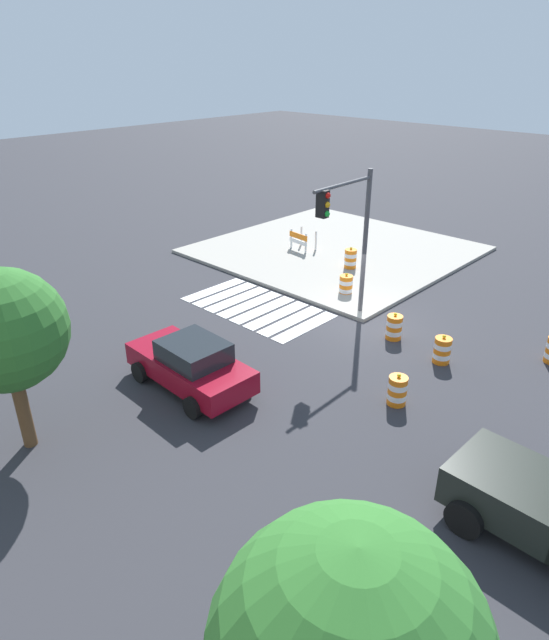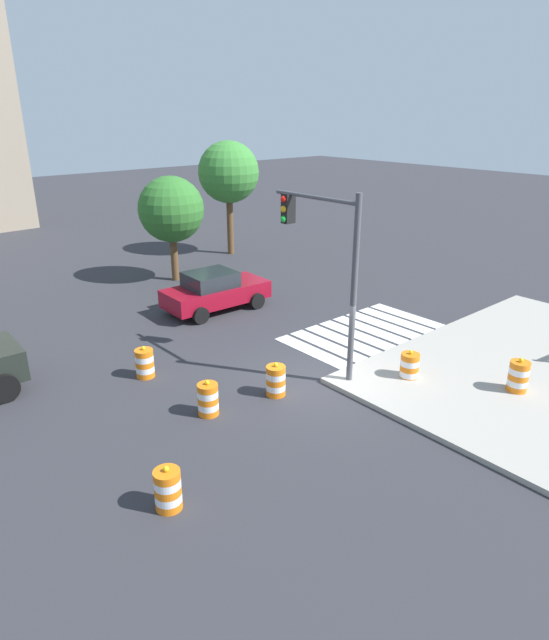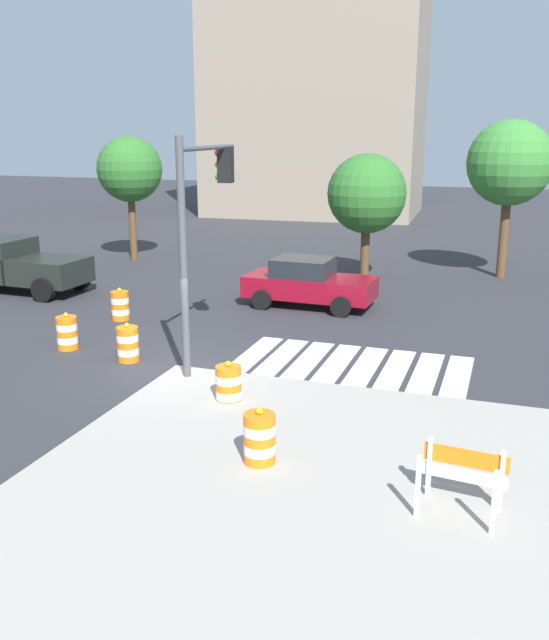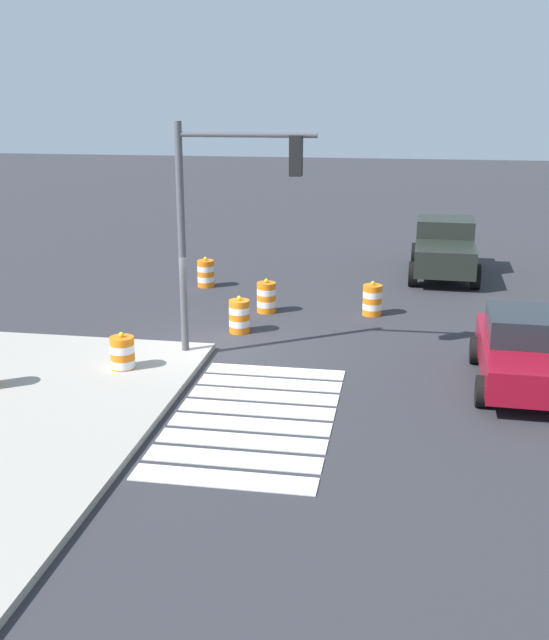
{
  "view_description": "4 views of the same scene",
  "coord_description": "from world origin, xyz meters",
  "px_view_note": "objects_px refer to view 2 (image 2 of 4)",
  "views": [
    {
      "loc": [
        -10.54,
        16.11,
        9.35
      ],
      "look_at": [
        1.77,
        3.08,
        0.62
      ],
      "focal_mm": 31.0,
      "sensor_mm": 36.0,
      "label": 1
    },
    {
      "loc": [
        -10.56,
        -10.23,
        7.72
      ],
      "look_at": [
        -0.24,
        1.86,
        1.53
      ],
      "focal_mm": 30.58,
      "sensor_mm": 36.0,
      "label": 2
    },
    {
      "loc": [
        7.6,
        -14.64,
        5.79
      ],
      "look_at": [
        1.58,
        2.92,
        0.69
      ],
      "focal_mm": 39.2,
      "sensor_mm": 36.0,
      "label": 3
    },
    {
      "loc": [
        17.85,
        4.6,
        6.26
      ],
      "look_at": [
        0.11,
        1.55,
        0.88
      ],
      "focal_mm": 42.8,
      "sensor_mm": 36.0,
      "label": 4
    }
  ],
  "objects_px": {
    "traffic_barrel_far_curb": "(276,381)",
    "traffic_barrel_on_sidewalk": "(518,376)",
    "sports_car": "(215,291)",
    "street_tree_streetside_far": "(229,173)",
    "street_tree_streetside_near": "(171,210)",
    "traffic_barrel_near_corner": "(145,363)",
    "traffic_barrel_crosswalk_end": "(208,399)",
    "traffic_barrel_median_near": "(409,367)",
    "traffic_light_pole": "(325,250)",
    "traffic_barrel_median_far": "(168,490)"
  },
  "relations": [
    {
      "from": "traffic_barrel_near_corner",
      "to": "street_tree_streetside_near",
      "type": "distance_m",
      "value": 10.62
    },
    {
      "from": "traffic_barrel_crosswalk_end",
      "to": "traffic_light_pole",
      "type": "relative_size",
      "value": 0.19
    },
    {
      "from": "traffic_barrel_near_corner",
      "to": "street_tree_streetside_near",
      "type": "relative_size",
      "value": 0.21
    },
    {
      "from": "traffic_barrel_median_far",
      "to": "traffic_barrel_near_corner",
      "type": "bearing_deg",
      "value": 66.34
    },
    {
      "from": "traffic_barrel_crosswalk_end",
      "to": "street_tree_streetside_near",
      "type": "relative_size",
      "value": 0.21
    },
    {
      "from": "traffic_light_pole",
      "to": "street_tree_streetside_near",
      "type": "height_order",
      "value": "traffic_light_pole"
    },
    {
      "from": "traffic_barrel_median_far",
      "to": "traffic_light_pole",
      "type": "xyz_separation_m",
      "value": [
        6.86,
        2.42,
        3.46
      ]
    },
    {
      "from": "traffic_barrel_crosswalk_end",
      "to": "traffic_light_pole",
      "type": "xyz_separation_m",
      "value": [
        4.15,
        -0.14,
        3.46
      ]
    },
    {
      "from": "traffic_barrel_on_sidewalk",
      "to": "street_tree_streetside_near",
      "type": "xyz_separation_m",
      "value": [
        -1.56,
        16.23,
        2.76
      ]
    },
    {
      "from": "sports_car",
      "to": "traffic_barrel_near_corner",
      "type": "bearing_deg",
      "value": -145.0
    },
    {
      "from": "traffic_barrel_median_far",
      "to": "street_tree_streetside_far",
      "type": "height_order",
      "value": "street_tree_streetside_far"
    },
    {
      "from": "traffic_barrel_crosswalk_end",
      "to": "traffic_barrel_near_corner",
      "type": "bearing_deg",
      "value": 94.18
    },
    {
      "from": "sports_car",
      "to": "traffic_barrel_median_near",
      "type": "bearing_deg",
      "value": -84.62
    },
    {
      "from": "traffic_barrel_median_near",
      "to": "traffic_barrel_on_sidewalk",
      "type": "bearing_deg",
      "value": -57.15
    },
    {
      "from": "traffic_barrel_near_corner",
      "to": "traffic_barrel_crosswalk_end",
      "type": "height_order",
      "value": "same"
    },
    {
      "from": "traffic_barrel_median_near",
      "to": "street_tree_streetside_near",
      "type": "bearing_deg",
      "value": 89.65
    },
    {
      "from": "traffic_barrel_far_curb",
      "to": "street_tree_streetside_far",
      "type": "height_order",
      "value": "street_tree_streetside_far"
    },
    {
      "from": "traffic_barrel_near_corner",
      "to": "sports_car",
      "type": "bearing_deg",
      "value": 35.0
    },
    {
      "from": "traffic_barrel_median_near",
      "to": "traffic_barrel_far_curb",
      "type": "bearing_deg",
      "value": 151.46
    },
    {
      "from": "traffic_barrel_on_sidewalk",
      "to": "sports_car",
      "type": "bearing_deg",
      "value": 102.17
    },
    {
      "from": "traffic_barrel_median_near",
      "to": "street_tree_streetside_near",
      "type": "xyz_separation_m",
      "value": [
        0.08,
        13.69,
        2.91
      ]
    },
    {
      "from": "traffic_barrel_near_corner",
      "to": "street_tree_streetside_near",
      "type": "xyz_separation_m",
      "value": [
        6.01,
        8.26,
        2.91
      ]
    },
    {
      "from": "traffic_barrel_crosswalk_end",
      "to": "traffic_barrel_median_near",
      "type": "height_order",
      "value": "same"
    },
    {
      "from": "traffic_barrel_near_corner",
      "to": "traffic_light_pole",
      "type": "distance_m",
      "value": 6.45
    },
    {
      "from": "street_tree_streetside_near",
      "to": "traffic_barrel_on_sidewalk",
      "type": "bearing_deg",
      "value": -84.52
    },
    {
      "from": "traffic_barrel_far_curb",
      "to": "traffic_light_pole",
      "type": "relative_size",
      "value": 0.19
    },
    {
      "from": "sports_car",
      "to": "street_tree_streetside_far",
      "type": "relative_size",
      "value": 0.71
    },
    {
      "from": "traffic_barrel_near_corner",
      "to": "traffic_barrel_on_sidewalk",
      "type": "height_order",
      "value": "traffic_barrel_on_sidewalk"
    },
    {
      "from": "traffic_barrel_near_corner",
      "to": "street_tree_streetside_far",
      "type": "height_order",
      "value": "street_tree_streetside_far"
    },
    {
      "from": "traffic_barrel_near_corner",
      "to": "traffic_barrel_on_sidewalk",
      "type": "bearing_deg",
      "value": -46.53
    },
    {
      "from": "traffic_barrel_far_curb",
      "to": "street_tree_streetside_near",
      "type": "relative_size",
      "value": 0.21
    },
    {
      "from": "traffic_barrel_far_curb",
      "to": "street_tree_streetside_near",
      "type": "height_order",
      "value": "street_tree_streetside_near"
    },
    {
      "from": "traffic_barrel_near_corner",
      "to": "street_tree_streetside_near",
      "type": "bearing_deg",
      "value": 53.96
    },
    {
      "from": "traffic_barrel_crosswalk_end",
      "to": "traffic_barrel_median_far",
      "type": "height_order",
      "value": "same"
    },
    {
      "from": "traffic_barrel_near_corner",
      "to": "traffic_barrel_on_sidewalk",
      "type": "relative_size",
      "value": 1.0
    },
    {
      "from": "traffic_barrel_crosswalk_end",
      "to": "traffic_barrel_on_sidewalk",
      "type": "height_order",
      "value": "traffic_barrel_on_sidewalk"
    },
    {
      "from": "traffic_light_pole",
      "to": "street_tree_streetside_far",
      "type": "relative_size",
      "value": 0.89
    },
    {
      "from": "traffic_barrel_far_curb",
      "to": "traffic_barrel_on_sidewalk",
      "type": "height_order",
      "value": "traffic_barrel_on_sidewalk"
    },
    {
      "from": "traffic_barrel_near_corner",
      "to": "traffic_barrel_crosswalk_end",
      "type": "xyz_separation_m",
      "value": [
        0.23,
        -3.11,
        0.0
      ]
    },
    {
      "from": "sports_car",
      "to": "traffic_barrel_crosswalk_end",
      "type": "bearing_deg",
      "value": -126.05
    },
    {
      "from": "street_tree_streetside_near",
      "to": "street_tree_streetside_far",
      "type": "distance_m",
      "value": 5.73
    },
    {
      "from": "traffic_barrel_median_far",
      "to": "street_tree_streetside_far",
      "type": "xyz_separation_m",
      "value": [
        13.56,
        16.35,
        4.02
      ]
    },
    {
      "from": "traffic_barrel_far_curb",
      "to": "street_tree_streetside_near",
      "type": "xyz_separation_m",
      "value": [
        3.7,
        11.73,
        2.91
      ]
    },
    {
      "from": "traffic_barrel_median_near",
      "to": "street_tree_streetside_far",
      "type": "relative_size",
      "value": 0.17
    },
    {
      "from": "street_tree_streetside_far",
      "to": "traffic_barrel_on_sidewalk",
      "type": "bearing_deg",
      "value": -100.67
    },
    {
      "from": "traffic_barrel_far_curb",
      "to": "traffic_barrel_near_corner",
      "type": "bearing_deg",
      "value": 123.61
    },
    {
      "from": "sports_car",
      "to": "traffic_barrel_median_far",
      "type": "xyz_separation_m",
      "value": [
        -7.56,
        -9.22,
        -0.36
      ]
    },
    {
      "from": "traffic_barrel_near_corner",
      "to": "traffic_barrel_crosswalk_end",
      "type": "distance_m",
      "value": 3.12
    },
    {
      "from": "traffic_barrel_near_corner",
      "to": "traffic_light_pole",
      "type": "bearing_deg",
      "value": -36.52
    },
    {
      "from": "traffic_barrel_far_curb",
      "to": "traffic_barrel_on_sidewalk",
      "type": "xyz_separation_m",
      "value": [
        5.25,
        -4.5,
        0.15
      ]
    }
  ]
}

